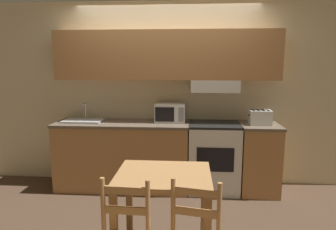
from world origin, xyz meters
TOP-DOWN VIEW (x-y plane):
  - ground_plane at (0.00, 0.00)m, footprint 16.00×16.00m
  - wall_back at (0.02, -0.06)m, footprint 5.37×0.38m
  - lower_counter_main at (-0.59, -0.29)m, footprint 1.81×0.59m
  - lower_counter_right_stub at (1.24, -0.29)m, footprint 0.51×0.59m
  - stove_range at (0.65, -0.28)m, footprint 0.67×0.56m
  - microwave at (0.06, -0.18)m, footprint 0.40×0.32m
  - toaster at (1.23, -0.30)m, footprint 0.29×0.21m
  - sink_basin at (-1.13, -0.29)m, footprint 0.53×0.32m
  - dining_table at (0.10, -1.76)m, footprint 0.82×0.67m

SIDE VIEW (x-z plane):
  - ground_plane at x=0.00m, z-range 0.00..0.00m
  - stove_range at x=0.65m, z-range 0.00..0.93m
  - lower_counter_main at x=-0.59m, z-range 0.00..0.93m
  - lower_counter_right_stub at x=1.24m, z-range 0.00..0.93m
  - dining_table at x=0.10m, z-range 0.25..1.02m
  - sink_basin at x=-1.13m, z-range 0.82..1.07m
  - toaster at x=1.23m, z-range 0.93..1.12m
  - microwave at x=0.06m, z-range 0.93..1.17m
  - wall_back at x=0.02m, z-range 0.25..2.80m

